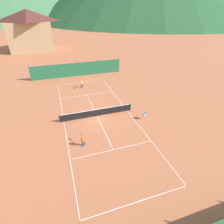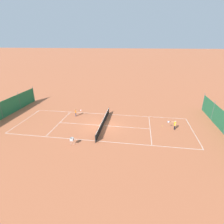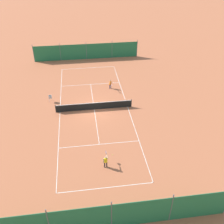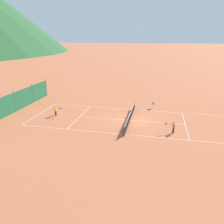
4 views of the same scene
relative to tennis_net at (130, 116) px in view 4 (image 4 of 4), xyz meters
name	(u,v)px [view 4 (image 4 of 4)]	position (x,y,z in m)	size (l,w,h in m)	color
ground_plane	(130,120)	(0.00, 0.00, -0.50)	(600.00, 600.00, 0.00)	#B7603D
court_line_markings	(130,120)	(0.00, 0.00, -0.50)	(8.25, 23.85, 0.01)	white
tennis_net	(130,116)	(0.00, 0.00, 0.00)	(9.18, 0.08, 1.06)	#2D2D2D
windscreen_fence_far	(15,102)	(0.00, 15.50, 0.81)	(17.28, 0.08, 2.90)	#236B42
player_far_baseline	(56,110)	(-0.28, 9.51, 0.25)	(0.44, 1.06, 1.28)	black
player_far_service	(173,126)	(-2.61, -4.86, 0.22)	(0.40, 1.06, 1.23)	#23284C
tennis_ball_alley_left	(123,126)	(-2.10, 0.51, -0.47)	(0.07, 0.07, 0.07)	#CCE033
tennis_ball_service_box	(135,120)	(0.14, -0.56, -0.47)	(0.07, 0.07, 0.07)	#CCE033
tennis_ball_by_net_right	(130,113)	(2.52, 0.30, -0.47)	(0.07, 0.07, 0.07)	#CCE033
tennis_ball_alley_right	(204,122)	(1.08, -8.63, -0.47)	(0.07, 0.07, 0.07)	#CCE033
tennis_ball_near_corner	(64,118)	(-1.09, 8.11, -0.47)	(0.07, 0.07, 0.07)	#CCE033
ball_hopper	(153,104)	(5.30, -2.50, 0.15)	(0.36, 0.36, 0.89)	#B7B7BC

